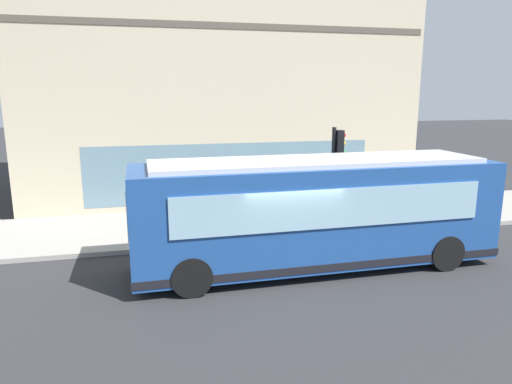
{
  "coord_description": "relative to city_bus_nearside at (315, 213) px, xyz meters",
  "views": [
    {
      "loc": [
        -11.32,
        3.52,
        4.84
      ],
      "look_at": [
        2.29,
        0.21,
        1.81
      ],
      "focal_mm": 32.52,
      "sensor_mm": 36.0,
      "label": 1
    }
  ],
  "objects": [
    {
      "name": "city_bus_nearside",
      "position": [
        0.0,
        0.0,
        0.0
      ],
      "size": [
        2.66,
        10.06,
        3.07
      ],
      "color": "#1E478C",
      "rests_on": "ground"
    },
    {
      "name": "traffic_light_near_corner",
      "position": [
        2.9,
        -1.85,
        1.06
      ],
      "size": [
        0.32,
        0.49,
        3.53
      ],
      "color": "black",
      "rests_on": "sidewalk_curb"
    },
    {
      "name": "sidewalk_curb",
      "position": [
        4.55,
        1.02,
        -1.48
      ],
      "size": [
        4.62,
        40.0,
        0.15
      ],
      "primitive_type": "cube",
      "color": "#9E9991",
      "rests_on": "ground"
    },
    {
      "name": "ground",
      "position": [
        -0.36,
        1.02,
        -1.55
      ],
      "size": [
        120.0,
        120.0,
        0.0
      ],
      "primitive_type": "plane",
      "color": "#2D2D30"
    },
    {
      "name": "pedestrian_near_hydrant",
      "position": [
        5.03,
        2.6,
        -0.52
      ],
      "size": [
        0.32,
        0.32,
        1.55
      ],
      "color": "#B23338",
      "rests_on": "sidewalk_curb"
    },
    {
      "name": "pedestrian_walking_along_curb",
      "position": [
        6.03,
        -6.95,
        -0.38
      ],
      "size": [
        0.32,
        0.32,
        1.78
      ],
      "color": "#99994C",
      "rests_on": "sidewalk_curb"
    },
    {
      "name": "fire_hydrant",
      "position": [
        6.07,
        2.91,
        -1.04
      ],
      "size": [
        0.35,
        0.35,
        0.74
      ],
      "color": "red",
      "rests_on": "sidewalk_curb"
    },
    {
      "name": "building_corner",
      "position": [
        11.38,
        1.02,
        5.12
      ],
      "size": [
        9.09,
        16.82,
        13.36
      ],
      "color": "beige",
      "rests_on": "ground"
    }
  ]
}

